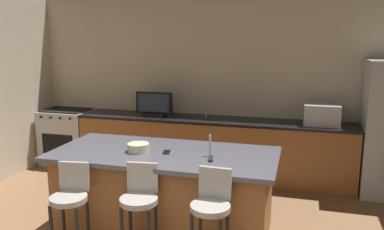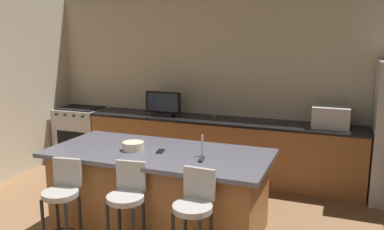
{
  "view_description": "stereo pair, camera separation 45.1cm",
  "coord_description": "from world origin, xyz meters",
  "px_view_note": "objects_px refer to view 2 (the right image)",
  "views": [
    {
      "loc": [
        1.22,
        -1.79,
        2.11
      ],
      "look_at": [
        -0.03,
        2.67,
        1.2
      ],
      "focal_mm": 37.03,
      "sensor_mm": 36.0,
      "label": 1
    },
    {
      "loc": [
        1.65,
        -1.65,
        2.11
      ],
      "look_at": [
        -0.03,
        2.67,
        1.2
      ],
      "focal_mm": 37.03,
      "sensor_mm": 36.0,
      "label": 2
    }
  ],
  "objects_px": {
    "range_oven": "(82,134)",
    "fruit_bowl": "(133,146)",
    "bar_stool_left": "(63,201)",
    "microwave": "(331,117)",
    "bar_stool_center": "(127,206)",
    "bar_stool_right": "(194,217)",
    "tv_remote": "(201,159)",
    "kitchen_island": "(159,192)",
    "tv_monitor": "(163,105)",
    "cell_phone": "(160,151)"
  },
  "relations": [
    {
      "from": "bar_stool_right",
      "to": "tv_remote",
      "type": "relative_size",
      "value": 5.95
    },
    {
      "from": "bar_stool_right",
      "to": "cell_phone",
      "type": "height_order",
      "value": "bar_stool_right"
    },
    {
      "from": "tv_monitor",
      "to": "bar_stool_center",
      "type": "distance_m",
      "value": 2.7
    },
    {
      "from": "tv_monitor",
      "to": "bar_stool_left",
      "type": "distance_m",
      "value": 2.66
    },
    {
      "from": "bar_stool_center",
      "to": "fruit_bowl",
      "type": "distance_m",
      "value": 0.75
    },
    {
      "from": "microwave",
      "to": "bar_stool_center",
      "type": "xyz_separation_m",
      "value": [
        -1.64,
        -2.58,
        -0.46
      ]
    },
    {
      "from": "tv_monitor",
      "to": "tv_remote",
      "type": "xyz_separation_m",
      "value": [
        1.35,
        -2.0,
        -0.13
      ]
    },
    {
      "from": "range_oven",
      "to": "bar_stool_left",
      "type": "relative_size",
      "value": 0.96
    },
    {
      "from": "fruit_bowl",
      "to": "cell_phone",
      "type": "relative_size",
      "value": 1.51
    },
    {
      "from": "bar_stool_left",
      "to": "tv_remote",
      "type": "bearing_deg",
      "value": 18.64
    },
    {
      "from": "kitchen_island",
      "to": "tv_remote",
      "type": "bearing_deg",
      "value": -12.9
    },
    {
      "from": "tv_remote",
      "to": "tv_monitor",
      "type": "bearing_deg",
      "value": 113.03
    },
    {
      "from": "tv_monitor",
      "to": "kitchen_island",
      "type": "bearing_deg",
      "value": -66.25
    },
    {
      "from": "kitchen_island",
      "to": "fruit_bowl",
      "type": "bearing_deg",
      "value": -167.52
    },
    {
      "from": "bar_stool_left",
      "to": "bar_stool_center",
      "type": "xyz_separation_m",
      "value": [
        0.66,
        0.08,
        0.02
      ]
    },
    {
      "from": "kitchen_island",
      "to": "tv_monitor",
      "type": "distance_m",
      "value": 2.14
    },
    {
      "from": "kitchen_island",
      "to": "range_oven",
      "type": "xyz_separation_m",
      "value": [
        -2.41,
        1.93,
        -0.02
      ]
    },
    {
      "from": "fruit_bowl",
      "to": "bar_stool_left",
      "type": "bearing_deg",
      "value": -121.1
    },
    {
      "from": "kitchen_island",
      "to": "bar_stool_left",
      "type": "xyz_separation_m",
      "value": [
        -0.67,
        -0.73,
        0.1
      ]
    },
    {
      "from": "range_oven",
      "to": "fruit_bowl",
      "type": "bearing_deg",
      "value": -42.77
    },
    {
      "from": "kitchen_island",
      "to": "tv_remote",
      "type": "relative_size",
      "value": 13.75
    },
    {
      "from": "kitchen_island",
      "to": "bar_stool_center",
      "type": "height_order",
      "value": "bar_stool_center"
    },
    {
      "from": "bar_stool_center",
      "to": "tv_remote",
      "type": "relative_size",
      "value": 5.81
    },
    {
      "from": "tv_monitor",
      "to": "bar_stool_left",
      "type": "xyz_separation_m",
      "value": [
        0.16,
        -2.6,
        -0.51
      ]
    },
    {
      "from": "kitchen_island",
      "to": "tv_remote",
      "type": "xyz_separation_m",
      "value": [
        0.53,
        -0.12,
        0.47
      ]
    },
    {
      "from": "tv_remote",
      "to": "bar_stool_left",
      "type": "bearing_deg",
      "value": -164.08
    },
    {
      "from": "microwave",
      "to": "fruit_bowl",
      "type": "distance_m",
      "value": 2.75
    },
    {
      "from": "microwave",
      "to": "cell_phone",
      "type": "relative_size",
      "value": 3.2
    },
    {
      "from": "bar_stool_left",
      "to": "bar_stool_right",
      "type": "bearing_deg",
      "value": -6.02
    },
    {
      "from": "range_oven",
      "to": "tv_remote",
      "type": "xyz_separation_m",
      "value": [
        2.93,
        -2.05,
        0.49
      ]
    },
    {
      "from": "fruit_bowl",
      "to": "range_oven",
      "type": "bearing_deg",
      "value": 137.23
    },
    {
      "from": "tv_remote",
      "to": "kitchen_island",
      "type": "bearing_deg",
      "value": 156.04
    },
    {
      "from": "microwave",
      "to": "bar_stool_center",
      "type": "distance_m",
      "value": 3.09
    },
    {
      "from": "tv_monitor",
      "to": "tv_remote",
      "type": "relative_size",
      "value": 3.41
    },
    {
      "from": "bar_stool_left",
      "to": "cell_phone",
      "type": "height_order",
      "value": "bar_stool_left"
    },
    {
      "from": "range_oven",
      "to": "fruit_bowl",
      "type": "relative_size",
      "value": 4.1
    },
    {
      "from": "kitchen_island",
      "to": "range_oven",
      "type": "bearing_deg",
      "value": 141.35
    },
    {
      "from": "kitchen_island",
      "to": "fruit_bowl",
      "type": "distance_m",
      "value": 0.57
    },
    {
      "from": "cell_phone",
      "to": "bar_stool_center",
      "type": "bearing_deg",
      "value": -104.98
    },
    {
      "from": "bar_stool_left",
      "to": "tv_remote",
      "type": "relative_size",
      "value": 5.64
    },
    {
      "from": "kitchen_island",
      "to": "bar_stool_right",
      "type": "xyz_separation_m",
      "value": [
        0.66,
        -0.67,
        0.13
      ]
    },
    {
      "from": "range_oven",
      "to": "bar_stool_center",
      "type": "xyz_separation_m",
      "value": [
        2.4,
        -2.58,
        0.13
      ]
    },
    {
      "from": "kitchen_island",
      "to": "tv_remote",
      "type": "distance_m",
      "value": 0.71
    },
    {
      "from": "microwave",
      "to": "tv_monitor",
      "type": "xyz_separation_m",
      "value": [
        -2.46,
        -0.05,
        0.03
      ]
    },
    {
      "from": "tv_monitor",
      "to": "tv_remote",
      "type": "bearing_deg",
      "value": -55.91
    },
    {
      "from": "bar_stool_center",
      "to": "tv_remote",
      "type": "xyz_separation_m",
      "value": [
        0.53,
        0.53,
        0.35
      ]
    },
    {
      "from": "fruit_bowl",
      "to": "cell_phone",
      "type": "height_order",
      "value": "fruit_bowl"
    },
    {
      "from": "range_oven",
      "to": "bar_stool_center",
      "type": "relative_size",
      "value": 0.94
    },
    {
      "from": "microwave",
      "to": "bar_stool_center",
      "type": "relative_size",
      "value": 0.49
    },
    {
      "from": "kitchen_island",
      "to": "cell_phone",
      "type": "relative_size",
      "value": 15.59
    }
  ]
}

